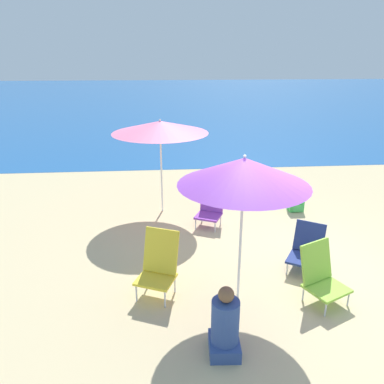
{
  "coord_description": "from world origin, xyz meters",
  "views": [
    {
      "loc": [
        -1.9,
        -4.79,
        3.2
      ],
      "look_at": [
        -1.41,
        1.13,
        1.0
      ],
      "focal_mm": 35.0,
      "sensor_mm": 36.0,
      "label": 1
    }
  ],
  "objects_px": {
    "seagull": "(219,197)",
    "beach_chair_navy": "(307,248)",
    "beach_chair_yellow": "(159,263)",
    "person_seated_near": "(225,327)",
    "beach_umbrella_pink": "(160,127)",
    "beach_umbrella_purple": "(244,172)",
    "beach_chair_purple": "(210,208)",
    "backpack_green": "(296,203)",
    "beach_chair_lime": "(321,274)"
  },
  "relations": [
    {
      "from": "seagull",
      "to": "beach_chair_navy",
      "type": "bearing_deg",
      "value": -71.47
    },
    {
      "from": "beach_chair_yellow",
      "to": "person_seated_near",
      "type": "distance_m",
      "value": 1.42
    },
    {
      "from": "beach_umbrella_pink",
      "to": "person_seated_near",
      "type": "xyz_separation_m",
      "value": [
        0.67,
        -4.17,
        -1.47
      ]
    },
    {
      "from": "beach_umbrella_purple",
      "to": "beach_chair_yellow",
      "type": "height_order",
      "value": "beach_umbrella_purple"
    },
    {
      "from": "beach_umbrella_pink",
      "to": "beach_chair_navy",
      "type": "height_order",
      "value": "beach_umbrella_pink"
    },
    {
      "from": "beach_chair_purple",
      "to": "seagull",
      "type": "relative_size",
      "value": 2.68
    },
    {
      "from": "beach_umbrella_pink",
      "to": "seagull",
      "type": "distance_m",
      "value": 2.15
    },
    {
      "from": "beach_chair_navy",
      "to": "seagull",
      "type": "xyz_separation_m",
      "value": [
        -0.95,
        2.83,
        -0.2
      ]
    },
    {
      "from": "beach_umbrella_pink",
      "to": "beach_chair_purple",
      "type": "relative_size",
      "value": 2.75
    },
    {
      "from": "beach_chair_yellow",
      "to": "beach_umbrella_purple",
      "type": "bearing_deg",
      "value": 11.59
    },
    {
      "from": "beach_umbrella_purple",
      "to": "backpack_green",
      "type": "bearing_deg",
      "value": 57.84
    },
    {
      "from": "beach_chair_purple",
      "to": "beach_umbrella_purple",
      "type": "bearing_deg",
      "value": -63.0
    },
    {
      "from": "beach_chair_purple",
      "to": "beach_chair_lime",
      "type": "bearing_deg",
      "value": -39.56
    },
    {
      "from": "beach_umbrella_pink",
      "to": "beach_chair_yellow",
      "type": "relative_size",
      "value": 2.16
    },
    {
      "from": "person_seated_near",
      "to": "backpack_green",
      "type": "bearing_deg",
      "value": 64.33
    },
    {
      "from": "beach_chair_lime",
      "to": "backpack_green",
      "type": "height_order",
      "value": "beach_chair_lime"
    },
    {
      "from": "beach_umbrella_purple",
      "to": "beach_chair_purple",
      "type": "relative_size",
      "value": 2.85
    },
    {
      "from": "beach_chair_navy",
      "to": "beach_chair_purple",
      "type": "bearing_deg",
      "value": 160.42
    },
    {
      "from": "beach_umbrella_pink",
      "to": "person_seated_near",
      "type": "relative_size",
      "value": 2.3
    },
    {
      "from": "beach_chair_navy",
      "to": "person_seated_near",
      "type": "relative_size",
      "value": 0.88
    },
    {
      "from": "beach_umbrella_pink",
      "to": "person_seated_near",
      "type": "bearing_deg",
      "value": -80.88
    },
    {
      "from": "beach_chair_lime",
      "to": "seagull",
      "type": "bearing_deg",
      "value": 77.66
    },
    {
      "from": "beach_umbrella_pink",
      "to": "person_seated_near",
      "type": "distance_m",
      "value": 4.47
    },
    {
      "from": "beach_chair_purple",
      "to": "person_seated_near",
      "type": "xyz_separation_m",
      "value": [
        -0.27,
        -3.38,
        -0.0
      ]
    },
    {
      "from": "beach_umbrella_purple",
      "to": "beach_chair_yellow",
      "type": "xyz_separation_m",
      "value": [
        -1.09,
        0.22,
        -1.37
      ]
    },
    {
      "from": "backpack_green",
      "to": "seagull",
      "type": "xyz_separation_m",
      "value": [
        -1.58,
        0.58,
        -0.03
      ]
    },
    {
      "from": "beach_chair_yellow",
      "to": "beach_chair_lime",
      "type": "distance_m",
      "value": 2.22
    },
    {
      "from": "beach_umbrella_pink",
      "to": "beach_chair_lime",
      "type": "bearing_deg",
      "value": -57.02
    },
    {
      "from": "beach_umbrella_purple",
      "to": "beach_chair_navy",
      "type": "height_order",
      "value": "beach_umbrella_purple"
    },
    {
      "from": "beach_umbrella_purple",
      "to": "beach_umbrella_pink",
      "type": "relative_size",
      "value": 1.04
    },
    {
      "from": "backpack_green",
      "to": "seagull",
      "type": "bearing_deg",
      "value": 159.79
    },
    {
      "from": "beach_chair_purple",
      "to": "beach_chair_navy",
      "type": "distance_m",
      "value": 2.14
    },
    {
      "from": "beach_chair_yellow",
      "to": "backpack_green",
      "type": "height_order",
      "value": "beach_chair_yellow"
    },
    {
      "from": "beach_chair_purple",
      "to": "backpack_green",
      "type": "height_order",
      "value": "beach_chair_purple"
    },
    {
      "from": "beach_chair_lime",
      "to": "seagull",
      "type": "xyz_separation_m",
      "value": [
        -0.84,
        3.63,
        -0.25
      ]
    },
    {
      "from": "beach_chair_purple",
      "to": "backpack_green",
      "type": "distance_m",
      "value": 2.02
    },
    {
      "from": "beach_chair_navy",
      "to": "person_seated_near",
      "type": "height_order",
      "value": "person_seated_near"
    },
    {
      "from": "beach_chair_lime",
      "to": "beach_chair_navy",
      "type": "height_order",
      "value": "beach_chair_lime"
    },
    {
      "from": "beach_chair_navy",
      "to": "backpack_green",
      "type": "bearing_deg",
      "value": 107.26
    },
    {
      "from": "beach_chair_yellow",
      "to": "seagull",
      "type": "xyz_separation_m",
      "value": [
        1.36,
        3.3,
        -0.33
      ]
    },
    {
      "from": "backpack_green",
      "to": "seagull",
      "type": "distance_m",
      "value": 1.68
    },
    {
      "from": "beach_umbrella_pink",
      "to": "beach_chair_purple",
      "type": "xyz_separation_m",
      "value": [
        0.94,
        -0.79,
        -1.46
      ]
    },
    {
      "from": "beach_umbrella_purple",
      "to": "beach_chair_navy",
      "type": "relative_size",
      "value": 2.71
    },
    {
      "from": "beach_chair_yellow",
      "to": "beach_chair_lime",
      "type": "height_order",
      "value": "beach_chair_yellow"
    },
    {
      "from": "beach_chair_yellow",
      "to": "beach_chair_purple",
      "type": "relative_size",
      "value": 1.27
    },
    {
      "from": "beach_chair_navy",
      "to": "seagull",
      "type": "distance_m",
      "value": 2.99
    },
    {
      "from": "beach_chair_lime",
      "to": "beach_chair_navy",
      "type": "xyz_separation_m",
      "value": [
        0.11,
        0.8,
        -0.05
      ]
    },
    {
      "from": "beach_chair_yellow",
      "to": "beach_umbrella_pink",
      "type": "bearing_deg",
      "value": 111.7
    },
    {
      "from": "beach_chair_yellow",
      "to": "seagull",
      "type": "distance_m",
      "value": 3.58
    },
    {
      "from": "beach_umbrella_purple",
      "to": "backpack_green",
      "type": "distance_m",
      "value": 3.85
    }
  ]
}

